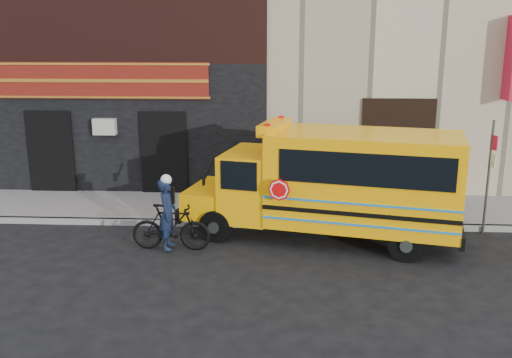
{
  "coord_description": "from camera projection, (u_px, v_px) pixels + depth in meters",
  "views": [
    {
      "loc": [
        0.59,
        -11.89,
        5.02
      ],
      "look_at": [
        -0.14,
        1.85,
        1.52
      ],
      "focal_mm": 40.0,
      "sensor_mm": 36.0,
      "label": 1
    }
  ],
  "objects": [
    {
      "name": "ground",
      "position": [
        258.0,
        265.0,
        12.78
      ],
      "size": [
        120.0,
        120.0,
        0.0
      ],
      "primitive_type": "plane",
      "color": "black",
      "rests_on": "ground"
    },
    {
      "name": "curb",
      "position": [
        263.0,
        224.0,
        15.28
      ],
      "size": [
        40.0,
        0.2,
        0.15
      ],
      "primitive_type": "cube",
      "color": "gray",
      "rests_on": "ground"
    },
    {
      "name": "cyclist",
      "position": [
        168.0,
        216.0,
        13.46
      ],
      "size": [
        0.41,
        0.62,
        1.71
      ],
      "primitive_type": "imported",
      "rotation": [
        0.0,
        0.0,
        1.57
      ],
      "color": "#111B34",
      "rests_on": "ground"
    },
    {
      "name": "school_bus",
      "position": [
        336.0,
        181.0,
        14.0
      ],
      "size": [
        7.2,
        3.63,
        2.92
      ],
      "color": "black",
      "rests_on": "ground"
    },
    {
      "name": "building",
      "position": [
        271.0,
        4.0,
        21.39
      ],
      "size": [
        20.0,
        10.7,
        12.0
      ],
      "color": "#B9AA8B",
      "rests_on": "sidewalk"
    },
    {
      "name": "sign_pole",
      "position": [
        489.0,
        172.0,
        14.43
      ],
      "size": [
        0.11,
        0.25,
        2.95
      ],
      "color": "#444C48",
      "rests_on": "ground"
    },
    {
      "name": "sidewalk",
      "position": [
        265.0,
        208.0,
        16.73
      ],
      "size": [
        40.0,
        3.0,
        0.15
      ],
      "primitive_type": "cube",
      "color": "#615E5B",
      "rests_on": "ground"
    },
    {
      "name": "bicycle",
      "position": [
        171.0,
        227.0,
        13.55
      ],
      "size": [
        1.9,
        0.58,
        1.13
      ],
      "primitive_type": "imported",
      "rotation": [
        0.0,
        0.0,
        1.55
      ],
      "color": "black",
      "rests_on": "ground"
    }
  ]
}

